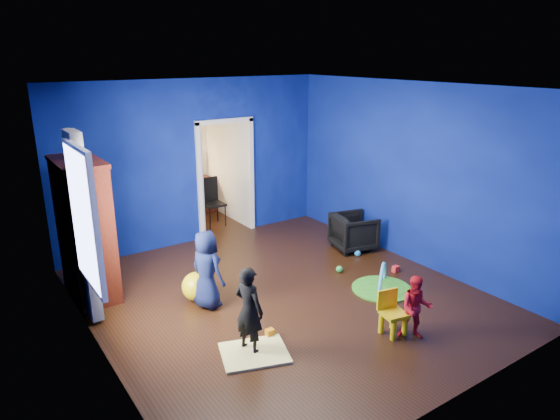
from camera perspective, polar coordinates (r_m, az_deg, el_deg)
floor at (r=7.18m, az=0.37°, el=-9.88°), size 5.00×5.50×0.01m
ceiling at (r=6.39m, az=0.42°, el=13.87°), size 5.00×5.50×0.01m
wall_back at (r=8.97m, az=-9.70°, el=5.35°), size 5.00×0.02×2.90m
wall_front at (r=4.78m, az=19.64°, el=-6.46°), size 5.00×0.02×2.90m
wall_left at (r=5.67m, az=-20.88°, el=-2.80°), size 0.02×5.50×2.90m
wall_right at (r=8.28m, az=14.81°, el=3.99°), size 0.02×5.50×2.90m
alcove at (r=10.03m, az=-8.66°, el=5.53°), size 1.00×1.75×2.50m
armchair at (r=8.82m, az=8.43°, el=-2.47°), size 0.84×0.82×0.63m
child_black at (r=5.78m, az=-3.55°, el=-11.33°), size 0.36×0.44×1.05m
child_navy at (r=6.78m, az=-8.38°, el=-6.75°), size 0.49×0.61×1.09m
toddler_red at (r=6.28m, az=15.27°, el=-10.72°), size 0.49×0.48×0.80m
vase at (r=6.84m, az=-21.80°, el=5.81°), size 0.21×0.21×0.21m
potted_plant at (r=7.33m, az=-22.83°, el=7.14°), size 0.29×0.29×0.39m
tv_armoire at (r=7.40m, az=-21.39°, el=-2.05°), size 0.58×1.14×1.96m
crt_tv at (r=7.40m, az=-21.13°, el=-1.71°), size 0.46×0.70×0.54m
yellow_blanket at (r=5.97m, az=-2.94°, el=-16.01°), size 0.90×0.81×0.03m
hopper_ball at (r=7.11m, az=-9.52°, el=-8.61°), size 0.41×0.41×0.41m
kid_chair at (r=6.37m, az=12.87°, el=-11.67°), size 0.33×0.33×0.50m
play_mat at (r=7.53m, az=11.54°, el=-8.81°), size 0.87×0.87×0.02m
toy_arch at (r=7.53m, az=11.54°, el=-8.75°), size 0.64×0.52×0.78m
window_left at (r=5.97m, az=-21.67°, el=-0.88°), size 0.03×0.95×1.55m
curtain at (r=6.60m, az=-21.53°, el=-1.92°), size 0.14×0.42×2.40m
doorway at (r=9.32m, az=-6.23°, el=3.43°), size 1.16×0.10×2.10m
study_desk at (r=10.80m, az=-9.92°, el=1.54°), size 0.88×0.44×0.75m
desk_monitor at (r=10.77m, az=-10.35°, el=4.63°), size 0.40×0.05×0.32m
desk_lamp at (r=10.61m, az=-11.59°, el=4.26°), size 0.14×0.14×0.14m
folding_chair at (r=9.95m, az=-7.63°, el=0.76°), size 0.40×0.40×0.92m
book_shelf at (r=10.58m, az=-10.65°, el=10.28°), size 0.88×0.24×0.04m
toy_0 at (r=8.13m, az=13.08°, el=-6.58°), size 0.10×0.08×0.10m
toy_1 at (r=8.61m, az=8.85°, el=-4.87°), size 0.11×0.11×0.11m
toy_2 at (r=6.25m, az=-1.16°, el=-13.88°), size 0.10×0.08×0.10m
toy_3 at (r=7.96m, az=6.80°, el=-6.71°), size 0.11×0.11×0.11m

